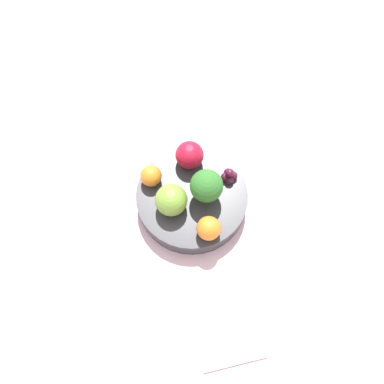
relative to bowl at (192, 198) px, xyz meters
name	(u,v)px	position (x,y,z in m)	size (l,w,h in m)	color
ground_plane	(192,206)	(0.00, 0.00, -0.04)	(6.00, 6.00, 0.00)	gray
table_surface	(192,204)	(0.00, 0.00, -0.03)	(1.20, 1.20, 0.02)	silver
bowl	(192,198)	(0.00, 0.00, 0.00)	(0.22, 0.22, 0.04)	#2D2D33
broccoli	(206,186)	(-0.03, 0.01, 0.07)	(0.06, 0.06, 0.08)	#99C17A
apple_red	(171,200)	(0.04, 0.02, 0.05)	(0.06, 0.06, 0.06)	olive
apple_green	(190,155)	(-0.01, -0.07, 0.05)	(0.06, 0.06, 0.06)	#B7142D
orange_front	(209,228)	(-0.01, 0.08, 0.05)	(0.05, 0.05, 0.05)	orange
orange_back	(151,176)	(0.07, -0.05, 0.04)	(0.04, 0.04, 0.04)	orange
grape_cluster	(229,176)	(-0.08, -0.02, 0.03)	(0.03, 0.03, 0.03)	#47142D
napkin	(225,323)	(-0.01, 0.25, -0.02)	(0.12, 0.14, 0.01)	white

